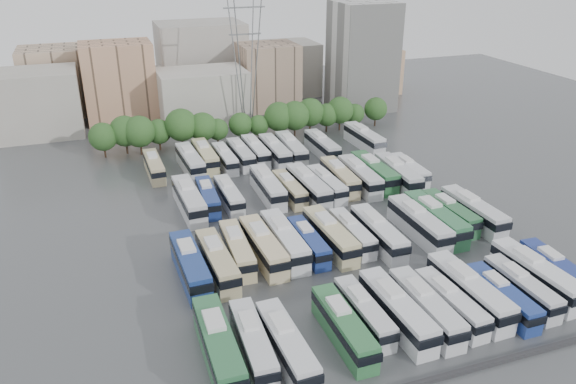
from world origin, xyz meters
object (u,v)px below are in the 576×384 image
object	(u,v)px
bus_r3_s10	(322,146)
bus_r1_s3	(263,246)
bus_r2_s5	(268,187)
bus_r3_s3	(205,156)
bus_r2_s7	(308,186)
bus_r3_s13	(364,138)
bus_r2_s8	(327,184)
bus_r0_s10	(502,296)
apartment_tower	(362,56)
bus_r1_s8	(378,233)
bus_r0_s8	(451,303)
bus_r1_s10	(419,223)
bus_r2_s13	(409,170)
bus_r3_s8	(291,149)
bus_r2_s2	(208,197)
bus_r2_s12	(398,174)
bus_r1_s4	(284,240)
bus_r0_s9	(469,291)
bus_r1_s7	(352,233)
bus_r3_s4	(225,158)
bus_r0_s12	(536,274)
bus_r1_s6	(330,235)
bus_r1_s1	(217,261)
bus_r0_s13	(556,270)
bus_r2_s6	(290,189)
bus_r2_s10	(360,176)
bus_r2_s3	(229,195)
bus_r3_s6	(256,151)
bus_r0_s6	(397,310)
bus_r1_s12	(450,212)
bus_r3_s2	(190,161)
bus_r3_s7	(275,151)
bus_r0_s0	(218,345)
bus_r1_s13	(473,211)
bus_r2_s11	(374,172)
bus_r3_s0	(154,166)
bus_r1_s11	(435,218)
bus_r1_s2	(237,249)
bus_r1_s5	(308,242)
bus_r0_s2	(287,345)

from	to	relation	value
bus_r3_s10	bus_r1_s3	bearing A→B (deg)	-123.85
bus_r2_s5	bus_r3_s3	bearing A→B (deg)	111.80
bus_r2_s7	bus_r3_s13	distance (m)	27.67
bus_r2_s8	bus_r0_s10	bearing A→B (deg)	-82.47
apartment_tower	bus_r2_s5	xyz separation A→B (m)	(-38.84, -44.79, -10.98)
bus_r1_s8	bus_r0_s8	bearing A→B (deg)	-89.36
bus_r1_s10	bus_r2_s13	bearing A→B (deg)	62.59
bus_r2_s5	bus_r3_s8	world-z (taller)	bus_r3_s8
bus_r2_s2	bus_r2_s12	distance (m)	33.23
bus_r1_s3	bus_r3_s8	world-z (taller)	bus_r3_s8
bus_r1_s4	bus_r0_s9	bearing A→B (deg)	-49.10
bus_r1_s8	bus_r2_s5	size ratio (longest dim) A/B	0.98
bus_r0_s10	bus_r3_s13	xyz separation A→B (m)	(10.01, 55.74, 0.31)
bus_r1_s7	bus_r3_s4	xyz separation A→B (m)	(-9.98, 34.74, 0.03)
bus_r0_s12	bus_r1_s6	distance (m)	26.48
bus_r0_s10	bus_r2_s2	size ratio (longest dim) A/B	0.98
bus_r1_s1	bus_r2_s5	bearing A→B (deg)	54.97
bus_r0_s13	bus_r2_s6	size ratio (longest dim) A/B	1.05
bus_r1_s4	bus_r2_s10	xyz separation A→B (m)	(19.74, 17.11, -0.01)
bus_r0_s8	bus_r2_s6	distance (m)	36.83
bus_r2_s3	bus_r3_s6	bearing A→B (deg)	61.09
bus_r0_s6	bus_r1_s3	distance (m)	20.90
bus_r2_s5	bus_r3_s13	size ratio (longest dim) A/B	0.98
bus_r1_s8	bus_r2_s12	bearing A→B (deg)	53.95
bus_r0_s8	bus_r1_s10	xyz separation A→B (m)	(6.64, 17.69, 0.32)
bus_r1_s12	bus_r2_s3	world-z (taller)	bus_r1_s12
bus_r3_s2	bus_r2_s8	bearing A→B (deg)	-44.75
bus_r3_s7	bus_r0_s8	bearing A→B (deg)	-86.32
bus_r0_s0	bus_r3_s13	distance (m)	68.78
bus_r1_s4	bus_r1_s8	world-z (taller)	bus_r1_s4
bus_r1_s13	bus_r2_s11	world-z (taller)	bus_r2_s11
bus_r1_s10	bus_r2_s12	distance (m)	18.69
bus_r2_s3	bus_r2_s6	xyz separation A→B (m)	(10.08, -0.87, -0.02)
bus_r1_s4	bus_r2_s6	bearing A→B (deg)	67.83
bus_r0_s13	bus_r1_s1	size ratio (longest dim) A/B	0.92
bus_r0_s13	bus_r2_s10	distance (m)	36.61
bus_r2_s3	bus_r3_s13	size ratio (longest dim) A/B	0.85
bus_r2_s13	bus_r1_s3	bearing A→B (deg)	-149.80
bus_r0_s12	bus_r3_s6	world-z (taller)	bus_r0_s12
bus_r0_s6	bus_r3_s0	bearing A→B (deg)	109.06
bus_r0_s0	bus_r2_s7	world-z (taller)	bus_r0_s0
bus_r1_s11	bus_r2_s13	xyz separation A→B (m)	(6.77, 18.78, -0.38)
bus_r1_s2	bus_r1_s7	world-z (taller)	bus_r1_s2
bus_r1_s5	bus_r3_s4	bearing A→B (deg)	95.08
bus_r1_s3	bus_r2_s10	world-z (taller)	bus_r2_s10
bus_r2_s7	bus_r3_s0	distance (m)	29.36
bus_r0_s13	bus_r3_s2	bearing A→B (deg)	127.80
bus_r0_s2	bus_r0_s10	xyz separation A→B (m)	(26.38, -0.07, -0.16)
bus_r1_s1	bus_r1_s3	bearing A→B (deg)	11.65
bus_r2_s10	bus_r3_s0	size ratio (longest dim) A/B	1.14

